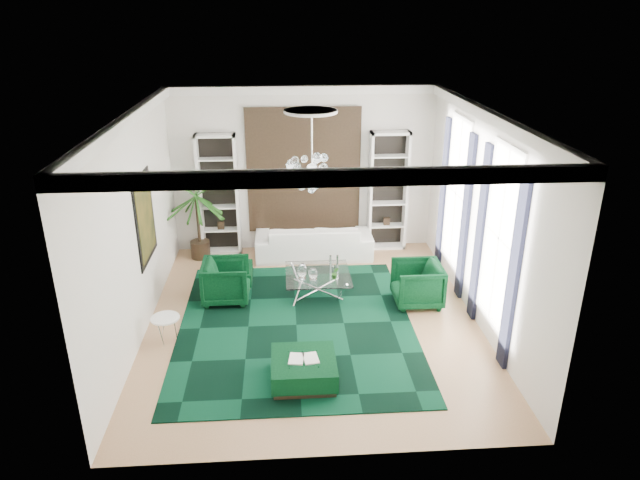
{
  "coord_description": "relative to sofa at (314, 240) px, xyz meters",
  "views": [
    {
      "loc": [
        -0.5,
        -9.22,
        5.37
      ],
      "look_at": [
        0.17,
        0.5,
        1.38
      ],
      "focal_mm": 32.0,
      "sensor_mm": 36.0,
      "label": 1
    }
  ],
  "objects": [
    {
      "name": "side_table",
      "position": [
        -2.74,
        -3.49,
        -0.15
      ],
      "size": [
        0.49,
        0.49,
        0.47
      ],
      "primitive_type": "cylinder",
      "color": "white",
      "rests_on": "floor"
    },
    {
      "name": "crown_molding",
      "position": [
        -0.19,
        -2.89,
        3.31
      ],
      "size": [
        6.0,
        7.0,
        0.18
      ],
      "primitive_type": null,
      "color": "white",
      "rests_on": "ceiling"
    },
    {
      "name": "ceiling",
      "position": [
        -0.19,
        -2.89,
        3.42
      ],
      "size": [
        6.0,
        7.0,
        0.02
      ],
      "primitive_type": "cube",
      "color": "white",
      "rests_on": "ground"
    },
    {
      "name": "armchair_right",
      "position": [
        1.86,
        -2.42,
        0.03
      ],
      "size": [
        0.92,
        0.89,
        0.84
      ],
      "primitive_type": "imported",
      "rotation": [
        0.0,
        0.0,
        -1.57
      ],
      "color": "black",
      "rests_on": "floor"
    },
    {
      "name": "tapestry",
      "position": [
        -0.19,
        0.57,
        1.51
      ],
      "size": [
        2.5,
        0.06,
        2.8
      ],
      "primitive_type": "cube",
      "color": "black",
      "rests_on": "wall_back"
    },
    {
      "name": "window_near",
      "position": [
        2.8,
        -3.79,
        1.51
      ],
      "size": [
        0.03,
        1.1,
        2.9
      ],
      "primitive_type": "cube",
      "color": "white",
      "rests_on": "wall_right"
    },
    {
      "name": "shelving_left",
      "position": [
        -2.14,
        0.42,
        1.01
      ],
      "size": [
        0.9,
        0.38,
        2.8
      ],
      "primitive_type": null,
      "color": "white",
      "rests_on": "floor"
    },
    {
      "name": "book",
      "position": [
        -0.44,
        -4.77,
        0.02
      ],
      "size": [
        0.46,
        0.31,
        0.03
      ],
      "primitive_type": "cube",
      "color": "white",
      "rests_on": "ottoman_front"
    },
    {
      "name": "wall_front",
      "position": [
        -0.19,
        -6.4,
        1.51
      ],
      "size": [
        6.0,
        0.02,
        3.8
      ],
      "primitive_type": "cube",
      "color": "silver",
      "rests_on": "ground"
    },
    {
      "name": "curtain_far_a",
      "position": [
        2.76,
        -2.17,
        1.26
      ],
      "size": [
        0.07,
        0.3,
        3.25
      ],
      "primitive_type": "cube",
      "color": "black",
      "rests_on": "floor"
    },
    {
      "name": "floor",
      "position": [
        -0.19,
        -2.89,
        -0.4
      ],
      "size": [
        6.0,
        7.0,
        0.02
      ],
      "primitive_type": "cube",
      "color": "tan",
      "rests_on": "ground"
    },
    {
      "name": "coffee_table",
      "position": [
        -0.03,
        -1.88,
        -0.17
      ],
      "size": [
        1.28,
        1.28,
        0.44
      ],
      "primitive_type": null,
      "color": "white",
      "rests_on": "floor"
    },
    {
      "name": "painting",
      "position": [
        -3.16,
        -2.29,
        1.46
      ],
      "size": [
        0.04,
        1.3,
        1.6
      ],
      "primitive_type": "cube",
      "color": "black",
      "rests_on": "wall_left"
    },
    {
      "name": "wall_back",
      "position": [
        -0.19,
        0.62,
        1.51
      ],
      "size": [
        6.0,
        0.02,
        3.8
      ],
      "primitive_type": "cube",
      "color": "silver",
      "rests_on": "ground"
    },
    {
      "name": "armchair_left",
      "position": [
        -1.83,
        -2.02,
        0.02
      ],
      "size": [
        0.91,
        0.88,
        0.83
      ],
      "primitive_type": "imported",
      "rotation": [
        0.0,
        0.0,
        1.57
      ],
      "color": "black",
      "rests_on": "floor"
    },
    {
      "name": "shelving_right",
      "position": [
        1.76,
        0.42,
        1.01
      ],
      "size": [
        0.9,
        0.38,
        2.8
      ],
      "primitive_type": null,
      "color": "white",
      "rests_on": "floor"
    },
    {
      "name": "rug",
      "position": [
        -0.5,
        -3.12,
        -0.38
      ],
      "size": [
        4.2,
        5.0,
        0.02
      ],
      "primitive_type": "cube",
      "color": "black",
      "rests_on": "floor"
    },
    {
      "name": "chandelier",
      "position": [
        -0.19,
        -2.88,
        2.46
      ],
      "size": [
        0.85,
        0.85,
        0.77
      ],
      "primitive_type": null,
      "color": "white",
      "rests_on": "ceiling"
    },
    {
      "name": "ceiling_medallion",
      "position": [
        -0.19,
        -2.59,
        3.38
      ],
      "size": [
        0.9,
        0.9,
        0.05
      ],
      "primitive_type": "cylinder",
      "color": "white",
      "rests_on": "ceiling"
    },
    {
      "name": "sofa",
      "position": [
        0.0,
        0.0,
        0.0
      ],
      "size": [
        2.66,
        1.04,
        0.78
      ],
      "primitive_type": "imported",
      "rotation": [
        0.0,
        0.0,
        3.14
      ],
      "color": "white",
      "rests_on": "floor"
    },
    {
      "name": "palm",
      "position": [
        -2.61,
        0.11,
        0.82
      ],
      "size": [
        1.51,
        1.51,
        2.41
      ],
      "primitive_type": null,
      "color": "#205718",
      "rests_on": "floor"
    },
    {
      "name": "ottoman_front",
      "position": [
        -0.44,
        -4.77,
        -0.19
      ],
      "size": [
        0.99,
        0.99,
        0.4
      ],
      "primitive_type": "cube",
      "color": "black",
      "rests_on": "floor"
    },
    {
      "name": "curtain_near_a",
      "position": [
        2.76,
        -4.57,
        1.26
      ],
      "size": [
        0.07,
        0.3,
        3.25
      ],
      "primitive_type": "cube",
      "color": "black",
      "rests_on": "floor"
    },
    {
      "name": "wall_right",
      "position": [
        2.82,
        -2.89,
        1.51
      ],
      "size": [
        0.02,
        7.0,
        3.8
      ],
      "primitive_type": "cube",
      "color": "silver",
      "rests_on": "ground"
    },
    {
      "name": "window_far",
      "position": [
        2.8,
        -1.39,
        1.51
      ],
      "size": [
        0.03,
        1.1,
        2.9
      ],
      "primitive_type": "cube",
      "color": "white",
      "rests_on": "wall_right"
    },
    {
      "name": "wall_left",
      "position": [
        -3.2,
        -2.89,
        1.51
      ],
      "size": [
        0.02,
        7.0,
        3.8
      ],
      "primitive_type": "cube",
      "color": "silver",
      "rests_on": "ground"
    },
    {
      "name": "curtain_near_b",
      "position": [
        2.76,
        -3.01,
        1.26
      ],
      "size": [
        0.07,
        0.3,
        3.25
      ],
      "primitive_type": "cube",
      "color": "black",
      "rests_on": "floor"
    },
    {
      "name": "table_plant",
      "position": [
        0.29,
        -2.14,
        0.18
      ],
      "size": [
        0.14,
        0.12,
        0.26
      ],
      "primitive_type": "imported",
      "color": "#205718",
      "rests_on": "coffee_table"
    },
    {
      "name": "ottoman_side",
      "position": [
        -1.78,
        -1.3,
        -0.21
      ],
      "size": [
        0.82,
        0.82,
        0.36
      ],
      "primitive_type": "cube",
      "color": "black",
      "rests_on": "floor"
    },
    {
      "name": "curtain_far_b",
      "position": [
        2.76,
        -0.61,
        1.26
      ],
      "size": [
        0.07,
        0.3,
        3.25
      ],
      "primitive_type": "cube",
      "color": "black",
      "rests_on": "floor"
    }
  ]
}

